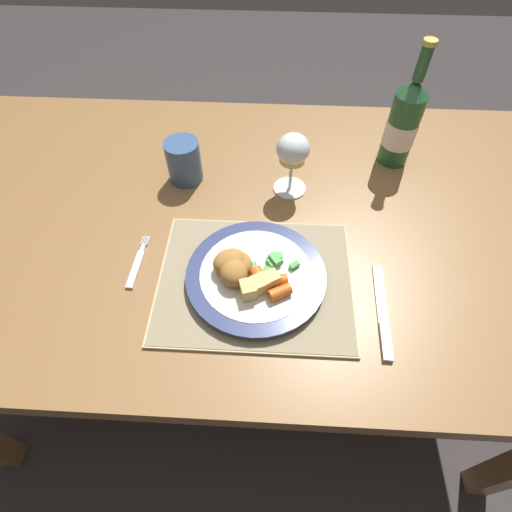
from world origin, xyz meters
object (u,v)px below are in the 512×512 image
object	(u,v)px
dining_table	(243,239)
dinner_plate	(256,276)
table_knife	(383,319)
drinking_cup	(184,160)
wine_glass	(293,152)
fork	(137,265)
bottle	(403,124)

from	to	relation	value
dining_table	dinner_plate	bearing A→B (deg)	-77.29
table_knife	drinking_cup	distance (m)	0.54
table_knife	dinner_plate	bearing A→B (deg)	162.90
wine_glass	dining_table	bearing A→B (deg)	-140.41
fork	bottle	bearing A→B (deg)	32.95
dinner_plate	wine_glass	bearing A→B (deg)	76.23
dining_table	drinking_cup	world-z (taller)	drinking_cup
fork	wine_glass	bearing A→B (deg)	38.42
dining_table	wine_glass	xyz separation A→B (m)	(0.10, 0.08, 0.19)
dinner_plate	wine_glass	xyz separation A→B (m)	(0.06, 0.26, 0.08)
bottle	drinking_cup	size ratio (longest dim) A/B	2.88
wine_glass	dinner_plate	bearing A→B (deg)	-103.77
dinner_plate	drinking_cup	distance (m)	0.33
dinner_plate	table_knife	xyz separation A→B (m)	(0.23, -0.07, -0.01)
fork	dining_table	bearing A→B (deg)	37.79
table_knife	dining_table	bearing A→B (deg)	137.73
wine_glass	drinking_cup	size ratio (longest dim) A/B	1.46
dining_table	fork	xyz separation A→B (m)	(-0.19, -0.15, 0.09)
dining_table	dinner_plate	xyz separation A→B (m)	(0.04, -0.17, 0.10)
dining_table	wine_glass	bearing A→B (deg)	39.59
fork	bottle	xyz separation A→B (m)	(0.54, 0.35, 0.10)
dining_table	bottle	size ratio (longest dim) A/B	5.38
dining_table	table_knife	xyz separation A→B (m)	(0.27, -0.24, 0.09)
dinner_plate	table_knife	bearing A→B (deg)	-17.10
bottle	drinking_cup	xyz separation A→B (m)	(-0.49, -0.09, -0.05)
dining_table	wine_glass	distance (m)	0.23
bottle	wine_glass	bearing A→B (deg)	-154.62
dining_table	fork	world-z (taller)	fork
dinner_plate	fork	bearing A→B (deg)	174.50
fork	table_knife	size ratio (longest dim) A/B	0.65
dinner_plate	drinking_cup	world-z (taller)	drinking_cup
dining_table	drinking_cup	xyz separation A→B (m)	(-0.14, 0.11, 0.14)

